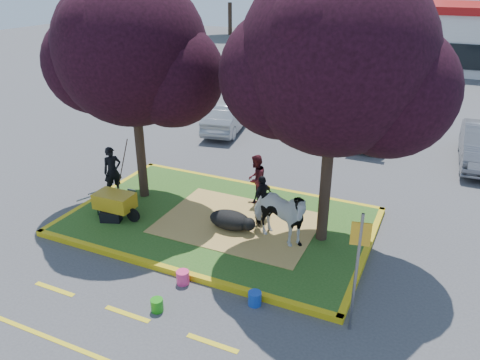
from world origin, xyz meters
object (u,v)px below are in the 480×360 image
at_px(calf, 230,220).
at_px(wheelbarrow, 115,201).
at_px(sign_post, 358,261).
at_px(bucket_green, 157,305).
at_px(bucket_blue, 255,298).
at_px(cow, 278,215).
at_px(bucket_pink, 183,277).
at_px(handler, 112,171).
at_px(car_silver, 227,117).
at_px(car_black, 154,96).

relative_size(calf, wheelbarrow, 0.60).
relative_size(sign_post, bucket_green, 9.17).
relative_size(calf, bucket_blue, 3.83).
height_order(cow, bucket_pink, cow).
distance_m(calf, bucket_blue, 3.04).
bearing_deg(sign_post, cow, 125.09).
distance_m(cow, bucket_green, 3.77).
distance_m(bucket_pink, bucket_blue, 1.78).
distance_m(sign_post, bucket_pink, 4.06).
height_order(sign_post, bucket_pink, sign_post).
xyz_separation_m(handler, bucket_blue, (5.99, -2.90, -0.76)).
bearing_deg(wheelbarrow, bucket_blue, -19.88).
distance_m(cow, car_silver, 9.67).
height_order(handler, car_black, handler).
bearing_deg(bucket_green, bucket_pink, 89.81).
distance_m(bucket_pink, car_silver, 11.14).
relative_size(calf, car_silver, 0.31).
bearing_deg(sign_post, wheelbarrow, 155.86).
bearing_deg(handler, bucket_pink, -89.86).
bearing_deg(car_silver, handler, 77.93).
distance_m(bucket_blue, car_silver, 11.89).
xyz_separation_m(cow, sign_post, (2.39, -2.27, 0.69)).
distance_m(bucket_green, car_black, 15.91).
bearing_deg(car_silver, car_black, -28.96).
distance_m(wheelbarrow, bucket_green, 4.21).
bearing_deg(bucket_green, car_black, 124.35).
height_order(bucket_pink, car_black, car_black).
bearing_deg(wheelbarrow, sign_post, -13.93).
distance_m(cow, car_black, 14.22).
relative_size(cow, bucket_pink, 5.77).
bearing_deg(handler, calf, -61.29).
height_order(handler, wheelbarrow, handler).
bearing_deg(cow, car_black, 63.79).
bearing_deg(bucket_blue, handler, 154.14).
relative_size(wheelbarrow, bucket_pink, 6.16).
height_order(handler, sign_post, sign_post).
height_order(sign_post, car_silver, sign_post).
bearing_deg(bucket_blue, cow, 99.01).
bearing_deg(wheelbarrow, cow, 7.40).
xyz_separation_m(sign_post, bucket_green, (-3.80, -1.14, -1.48)).
relative_size(car_black, car_silver, 1.03).
bearing_deg(car_black, sign_post, -49.06).
bearing_deg(calf, car_silver, 124.16).
distance_m(calf, sign_post, 4.62).
xyz_separation_m(car_black, car_silver, (5.00, -1.69, -0.04)).
relative_size(calf, car_black, 0.30).
bearing_deg(calf, car_black, 140.52).
relative_size(sign_post, bucket_pink, 8.19).
bearing_deg(handler, bucket_blue, -81.13).
bearing_deg(car_silver, bucket_blue, 108.68).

